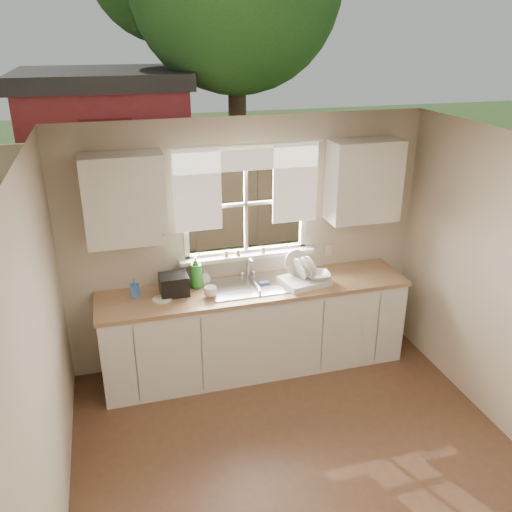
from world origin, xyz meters
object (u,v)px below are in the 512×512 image
object	(u,v)px
dish_rack	(304,277)
black_appliance	(174,284)
cup	(210,292)
soap_bottle_a	(196,272)

from	to	relation	value
dish_rack	black_appliance	size ratio (longest dim) A/B	1.92
dish_rack	black_appliance	distance (m)	1.27
cup	soap_bottle_a	bearing A→B (deg)	129.56
soap_bottle_a	black_appliance	world-z (taller)	soap_bottle_a
soap_bottle_a	cup	xyz separation A→B (m)	(0.09, -0.23, -0.12)
dish_rack	cup	xyz separation A→B (m)	(-0.95, -0.04, -0.02)
soap_bottle_a	black_appliance	distance (m)	0.25
cup	dish_rack	bearing A→B (deg)	21.24
cup	black_appliance	size ratio (longest dim) A/B	0.48
soap_bottle_a	cup	bearing A→B (deg)	-57.11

